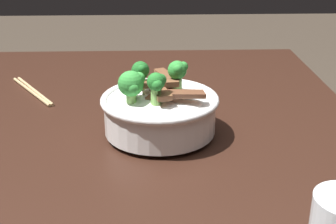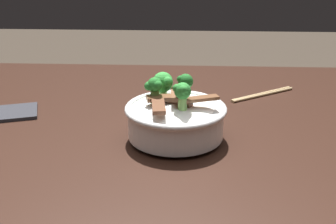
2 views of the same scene
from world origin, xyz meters
TOP-DOWN VIEW (x-y plane):
  - dining_table at (0.00, 0.00)m, footprint 1.20×0.96m
  - rice_bowl at (-0.04, 0.08)m, footprint 0.21×0.21m
  - chopsticks_pair at (-0.27, -0.20)m, footprint 0.18×0.13m
  - folded_napkin at (0.38, -0.02)m, footprint 0.19×0.14m

SIDE VIEW (x-z plane):
  - dining_table at x=0.00m, z-range 0.28..1.06m
  - chopsticks_pair at x=-0.27m, z-range 0.79..0.79m
  - folded_napkin at x=0.38m, z-range 0.79..0.79m
  - rice_bowl at x=-0.04m, z-range 0.77..0.90m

